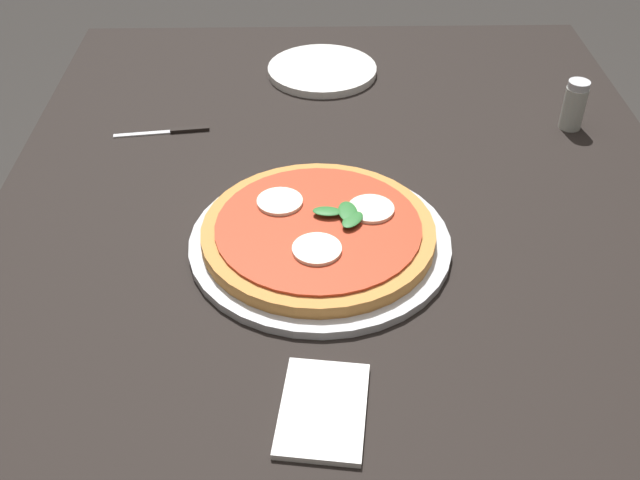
{
  "coord_description": "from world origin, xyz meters",
  "views": [
    {
      "loc": [
        0.88,
        -0.05,
        1.41
      ],
      "look_at": [
        0.09,
        -0.04,
        0.79
      ],
      "focal_mm": 42.14,
      "sensor_mm": 36.0,
      "label": 1
    }
  ],
  "objects_px": {
    "napkin": "(323,410)",
    "knife": "(174,131)",
    "pepper_shaker": "(574,105)",
    "serving_tray": "(320,242)",
    "dining_table": "(343,260)",
    "pizza": "(319,231)",
    "plate_white": "(322,70)"
  },
  "relations": [
    {
      "from": "napkin",
      "to": "knife",
      "type": "relative_size",
      "value": 0.83
    },
    {
      "from": "knife",
      "to": "napkin",
      "type": "bearing_deg",
      "value": 21.84
    },
    {
      "from": "napkin",
      "to": "pepper_shaker",
      "type": "height_order",
      "value": "pepper_shaker"
    },
    {
      "from": "knife",
      "to": "pepper_shaker",
      "type": "height_order",
      "value": "pepper_shaker"
    },
    {
      "from": "serving_tray",
      "to": "dining_table",
      "type": "bearing_deg",
      "value": 157.84
    },
    {
      "from": "dining_table",
      "to": "knife",
      "type": "xyz_separation_m",
      "value": [
        -0.21,
        -0.27,
        0.11
      ]
    },
    {
      "from": "knife",
      "to": "pepper_shaker",
      "type": "xyz_separation_m",
      "value": [
        -0.0,
        0.66,
        0.04
      ]
    },
    {
      "from": "napkin",
      "to": "pepper_shaker",
      "type": "bearing_deg",
      "value": 143.99
    },
    {
      "from": "pizza",
      "to": "plate_white",
      "type": "bearing_deg",
      "value": 178.2
    },
    {
      "from": "serving_tray",
      "to": "knife",
      "type": "relative_size",
      "value": 2.23
    },
    {
      "from": "pizza",
      "to": "pepper_shaker",
      "type": "height_order",
      "value": "pepper_shaker"
    },
    {
      "from": "plate_white",
      "to": "pepper_shaker",
      "type": "relative_size",
      "value": 2.44
    },
    {
      "from": "serving_tray",
      "to": "pizza",
      "type": "xyz_separation_m",
      "value": [
        -0.0,
        -0.0,
        0.02
      ]
    },
    {
      "from": "serving_tray",
      "to": "pepper_shaker",
      "type": "xyz_separation_m",
      "value": [
        -0.31,
        0.42,
        0.04
      ]
    },
    {
      "from": "napkin",
      "to": "pepper_shaker",
      "type": "distance_m",
      "value": 0.73
    },
    {
      "from": "pizza",
      "to": "plate_white",
      "type": "relative_size",
      "value": 1.53
    },
    {
      "from": "pizza",
      "to": "knife",
      "type": "height_order",
      "value": "pizza"
    },
    {
      "from": "serving_tray",
      "to": "knife",
      "type": "distance_m",
      "value": 0.38
    },
    {
      "from": "dining_table",
      "to": "serving_tray",
      "type": "distance_m",
      "value": 0.15
    },
    {
      "from": "pepper_shaker",
      "to": "pizza",
      "type": "bearing_deg",
      "value": -54.37
    },
    {
      "from": "serving_tray",
      "to": "knife",
      "type": "height_order",
      "value": "serving_tray"
    },
    {
      "from": "dining_table",
      "to": "serving_tray",
      "type": "relative_size",
      "value": 3.67
    },
    {
      "from": "plate_white",
      "to": "pepper_shaker",
      "type": "bearing_deg",
      "value": 63.21
    },
    {
      "from": "serving_tray",
      "to": "pepper_shaker",
      "type": "bearing_deg",
      "value": 125.97
    },
    {
      "from": "dining_table",
      "to": "serving_tray",
      "type": "bearing_deg",
      "value": -22.16
    },
    {
      "from": "plate_white",
      "to": "napkin",
      "type": "distance_m",
      "value": 0.79
    },
    {
      "from": "serving_tray",
      "to": "pepper_shaker",
      "type": "height_order",
      "value": "pepper_shaker"
    },
    {
      "from": "serving_tray",
      "to": "plate_white",
      "type": "relative_size",
      "value": 1.72
    },
    {
      "from": "knife",
      "to": "pepper_shaker",
      "type": "distance_m",
      "value": 0.66
    },
    {
      "from": "knife",
      "to": "serving_tray",
      "type": "bearing_deg",
      "value": 37.8
    },
    {
      "from": "dining_table",
      "to": "pizza",
      "type": "bearing_deg",
      "value": -23.72
    },
    {
      "from": "serving_tray",
      "to": "pizza",
      "type": "height_order",
      "value": "pizza"
    }
  ]
}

